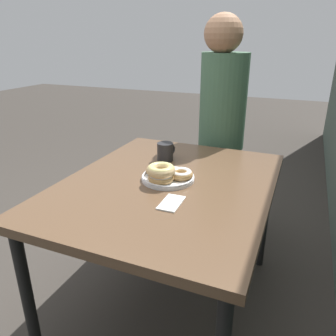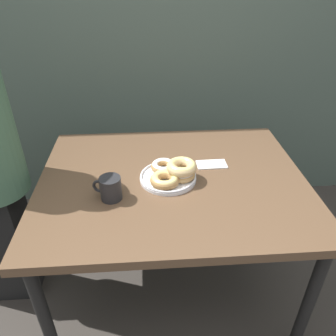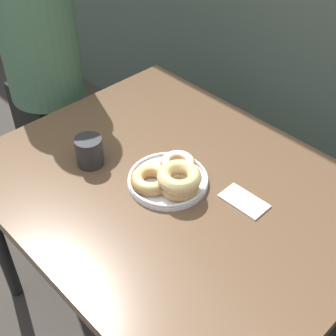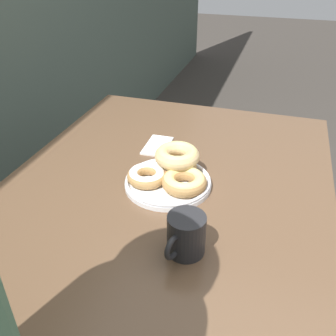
% 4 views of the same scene
% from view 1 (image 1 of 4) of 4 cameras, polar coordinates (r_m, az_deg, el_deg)
% --- Properties ---
extents(ground_plane, '(14.00, 14.00, 0.00)m').
position_cam_1_polar(ground_plane, '(2.02, -7.00, -20.23)').
color(ground_plane, '#38332D').
extents(dining_table, '(1.19, 0.94, 0.72)m').
position_cam_1_polar(dining_table, '(1.56, -0.02, -4.68)').
color(dining_table, brown).
rests_on(dining_table, ground_plane).
extents(donut_plate, '(0.26, 0.27, 0.09)m').
position_cam_1_polar(donut_plate, '(1.52, -0.45, -0.97)').
color(donut_plate, white).
rests_on(donut_plate, dining_table).
extents(coffee_mug, '(0.12, 0.09, 0.10)m').
position_cam_1_polar(coffee_mug, '(1.78, -0.44, 2.90)').
color(coffee_mug, '#232326').
rests_on(coffee_mug, dining_table).
extents(person_figure, '(0.40, 0.30, 1.49)m').
position_cam_1_polar(person_figure, '(2.23, 9.42, 6.79)').
color(person_figure, black).
rests_on(person_figure, ground_plane).
extents(napkin, '(0.14, 0.08, 0.01)m').
position_cam_1_polar(napkin, '(1.33, 0.60, -6.09)').
color(napkin, white).
rests_on(napkin, dining_table).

